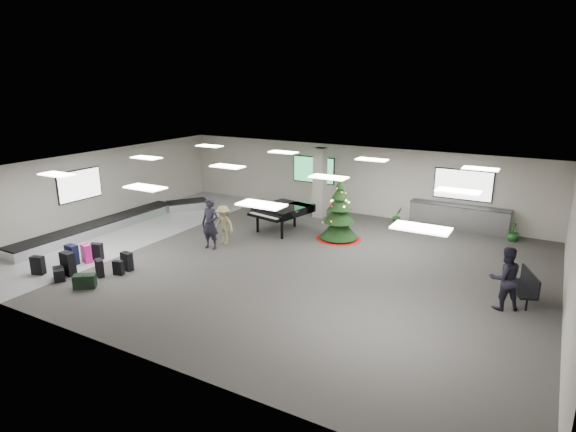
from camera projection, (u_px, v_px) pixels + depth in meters
The scene contains 22 objects.
ground at pixel (276, 258), 17.20m from camera, with size 18.00×18.00×0.00m, color #383633.
room_envelope at pixel (276, 190), 17.30m from camera, with size 18.02×14.02×3.21m.
baggage_carousel at pixel (119, 222), 20.79m from camera, with size 2.28×9.71×0.43m.
service_counter at pixel (459, 218), 20.24m from camera, with size 4.05×0.65×1.08m.
suitcase_0 at pixel (68, 264), 15.65m from camera, with size 0.52×0.31×0.79m.
suitcase_1 at pixel (99, 268), 15.53m from camera, with size 0.42×0.33×0.59m.
pink_suitcase at pixel (86, 253), 16.75m from camera, with size 0.47×0.35×0.67m.
suitcase_3 at pixel (127, 261), 16.05m from camera, with size 0.44×0.28×0.64m.
navy_suitcase at pixel (72, 255), 16.56m from camera, with size 0.46×0.28×0.71m.
suitcase_5 at pixel (38, 265), 15.69m from camera, with size 0.46×0.35×0.64m.
green_duffel at pixel (85, 281), 14.70m from camera, with size 0.70×0.65×0.45m.
suitcase_7 at pixel (118, 268), 15.68m from camera, with size 0.36×0.25×0.50m.
suitcase_8 at pixel (97, 251), 16.99m from camera, with size 0.46×0.35×0.62m.
black_duffel at pixel (59, 274), 15.32m from camera, with size 0.66×0.57×0.40m.
christmas_tree at pixel (339, 218), 19.00m from camera, with size 1.81×1.81×2.58m.
grand_piano at pixel (281, 210), 19.97m from camera, with size 2.12×2.53×1.28m.
bench at pixel (525, 286), 13.67m from camera, with size 1.00×1.52×0.92m.
traveler_a at pixel (210, 224), 17.93m from camera, with size 0.70×0.46×1.93m, color black.
traveler_b at pixel (224, 225), 18.55m from camera, with size 0.98×0.56×1.51m, color #92835A.
traveler_bench at pixel (505, 278), 13.19m from camera, with size 0.88×0.69×1.81m, color black.
potted_plant_left at pixel (397, 216), 20.96m from camera, with size 0.45×0.37×0.82m, color #143E19.
potted_plant_right at pixel (514, 231), 18.88m from camera, with size 0.45×0.45×0.81m, color #143E19.
Camera 1 is at (8.33, -13.81, 6.18)m, focal length 30.00 mm.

